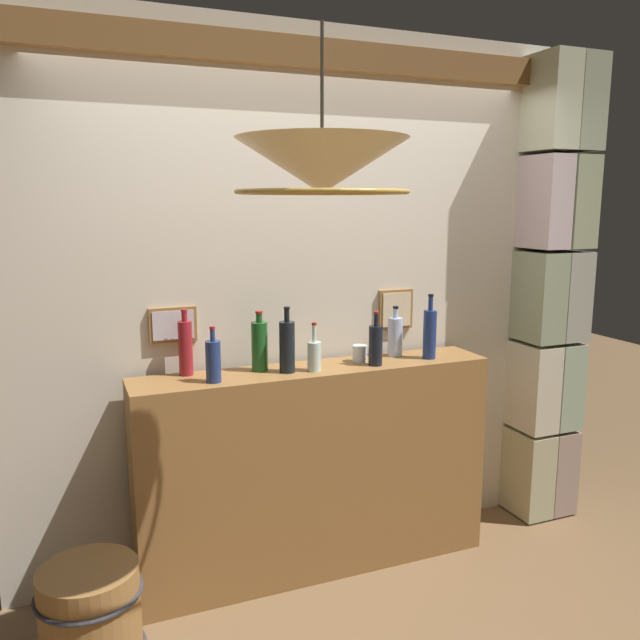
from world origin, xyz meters
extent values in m
cube|color=beige|center=(0.00, 1.10, 1.38)|extent=(3.02, 0.08, 2.75)
cube|color=olive|center=(0.00, 1.04, 2.59)|extent=(3.02, 0.10, 0.14)
cube|color=olive|center=(-0.66, 1.05, 1.31)|extent=(0.23, 0.03, 0.17)
cube|color=silver|center=(-0.66, 1.03, 1.31)|extent=(0.20, 0.01, 0.14)
cube|color=olive|center=(0.54, 1.05, 1.31)|extent=(0.20, 0.03, 0.22)
cube|color=beige|center=(0.54, 1.03, 1.31)|extent=(0.17, 0.01, 0.19)
cube|color=tan|center=(1.41, 0.95, 0.27)|extent=(0.18, 0.35, 0.52)
cube|color=gray|center=(1.59, 0.95, 0.27)|extent=(0.17, 0.35, 0.52)
cube|color=beige|center=(1.41, 0.95, 0.81)|extent=(0.18, 0.35, 0.52)
cube|color=#92A589|center=(1.59, 0.95, 0.81)|extent=(0.17, 0.35, 0.52)
cube|color=gray|center=(1.41, 0.95, 1.35)|extent=(0.18, 0.35, 0.52)
cube|color=gray|center=(1.59, 0.95, 1.35)|extent=(0.18, 0.35, 0.52)
cube|color=#BFABAE|center=(1.41, 0.95, 1.89)|extent=(0.16, 0.35, 0.52)
cube|color=gray|center=(1.59, 0.95, 1.89)|extent=(0.18, 0.35, 0.52)
cube|color=beige|center=(1.41, 0.95, 2.43)|extent=(0.18, 0.35, 0.52)
cube|color=#949C82|center=(1.59, 0.95, 2.43)|extent=(0.18, 0.35, 0.52)
cube|color=olive|center=(0.00, 0.86, 0.54)|extent=(1.83, 0.32, 1.08)
cylinder|color=#1B5220|center=(-0.28, 0.91, 1.20)|extent=(0.08, 0.08, 0.24)
cylinder|color=#1B5220|center=(-0.28, 0.91, 1.34)|extent=(0.03, 0.03, 0.04)
cylinder|color=maroon|center=(-0.28, 0.91, 1.37)|extent=(0.04, 0.04, 0.01)
cylinder|color=maroon|center=(-0.62, 0.97, 1.21)|extent=(0.07, 0.07, 0.26)
cylinder|color=maroon|center=(-0.62, 0.97, 1.36)|extent=(0.03, 0.03, 0.05)
cylinder|color=maroon|center=(-0.62, 0.97, 1.39)|extent=(0.03, 0.03, 0.01)
cylinder|color=black|center=(0.30, 0.80, 1.18)|extent=(0.07, 0.07, 0.20)
cylinder|color=black|center=(0.30, 0.80, 1.31)|extent=(0.02, 0.02, 0.06)
cylinder|color=maroon|center=(0.30, 0.80, 1.35)|extent=(0.02, 0.02, 0.01)
cylinder|color=navy|center=(-0.53, 0.80, 1.17)|extent=(0.07, 0.07, 0.19)
cylinder|color=navy|center=(-0.53, 0.80, 1.30)|extent=(0.02, 0.02, 0.06)
cylinder|color=maroon|center=(-0.53, 0.80, 1.33)|extent=(0.03, 0.03, 0.01)
cylinder|color=black|center=(-0.16, 0.83, 1.20)|extent=(0.08, 0.08, 0.25)
cylinder|color=black|center=(-0.16, 0.83, 1.36)|extent=(0.03, 0.03, 0.06)
cylinder|color=black|center=(-0.16, 0.83, 1.39)|extent=(0.03, 0.03, 0.01)
cylinder|color=#ADBEE3|center=(0.48, 0.94, 1.18)|extent=(0.08, 0.08, 0.21)
cylinder|color=#ADBEE3|center=(0.48, 0.94, 1.31)|extent=(0.03, 0.03, 0.05)
cylinder|color=black|center=(0.48, 0.94, 1.34)|extent=(0.03, 0.03, 0.01)
cylinder|color=navy|center=(0.62, 0.82, 1.21)|extent=(0.07, 0.07, 0.26)
cylinder|color=navy|center=(0.62, 0.82, 1.37)|extent=(0.02, 0.02, 0.07)
cylinder|color=black|center=(0.62, 0.82, 1.41)|extent=(0.03, 0.03, 0.01)
cylinder|color=silver|center=(-0.03, 0.81, 1.15)|extent=(0.07, 0.07, 0.14)
cylinder|color=silver|center=(-0.03, 0.81, 1.26)|extent=(0.02, 0.02, 0.08)
cylinder|color=maroon|center=(-0.03, 0.81, 1.31)|extent=(0.02, 0.02, 0.01)
cylinder|color=silver|center=(0.25, 0.89, 1.12)|extent=(0.08, 0.08, 0.09)
cone|color=beige|center=(-0.30, 0.04, 2.01)|extent=(0.59, 0.59, 0.18)
cylinder|color=black|center=(-0.30, 0.04, 2.28)|extent=(0.01, 0.01, 0.37)
torus|color=#AD8433|center=(-0.30, 0.04, 1.92)|extent=(0.59, 0.59, 0.02)
cylinder|color=olive|center=(-1.13, 0.47, 0.23)|extent=(0.39, 0.39, 0.47)
torus|color=#333338|center=(-1.13, 0.47, 0.36)|extent=(0.42, 0.42, 0.02)
camera|label=1|loc=(-1.14, -2.02, 1.89)|focal=36.05mm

